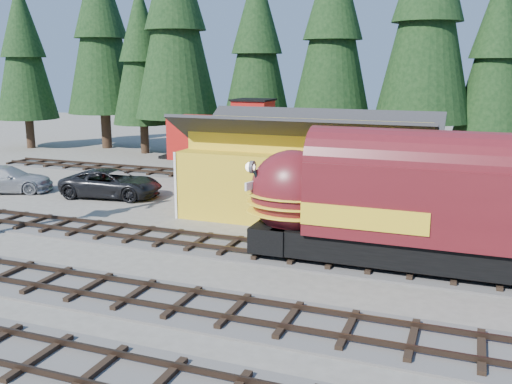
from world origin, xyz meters
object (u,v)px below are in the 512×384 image
(depot, at_px, (308,159))
(locomotive, at_px, (429,211))
(pickup_truck_b, at_px, (5,179))
(pickup_truck_a, at_px, (112,183))
(caboose, at_px, (241,143))

(depot, height_order, locomotive, depot)
(depot, distance_m, locomotive, 9.17)
(locomotive, xyz_separation_m, pickup_truck_b, (-25.21, 5.24, -1.58))
(locomotive, xyz_separation_m, pickup_truck_a, (-18.34, 6.43, -1.56))
(depot, relative_size, caboose, 1.33)
(pickup_truck_a, bearing_deg, locomotive, -117.53)
(caboose, bearing_deg, locomotive, -46.56)
(caboose, bearing_deg, depot, -47.75)
(locomotive, height_order, pickup_truck_b, locomotive)
(pickup_truck_b, bearing_deg, pickup_truck_a, -104.05)
(caboose, xyz_separation_m, pickup_truck_a, (-5.08, -7.57, -1.68))
(caboose, relative_size, pickup_truck_b, 1.75)
(locomotive, bearing_deg, depot, 134.76)
(depot, xyz_separation_m, caboose, (-6.81, 7.50, -0.46))
(pickup_truck_a, height_order, pickup_truck_b, pickup_truck_a)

